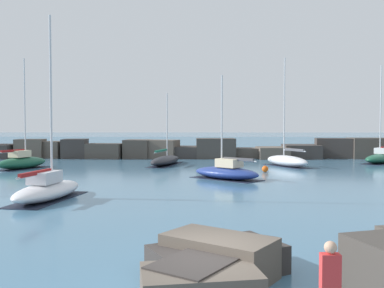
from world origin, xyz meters
TOP-DOWN VIEW (x-y plane):
  - open_sea_beyond at (0.00, 104.30)m, footprint 400.00×116.00m
  - breakwater_jetty at (2.18, 44.36)m, footprint 70.66×6.80m
  - foreground_rocks at (2.40, 0.26)m, footprint 8.70×5.02m
  - sailboat_moored_1 at (-3.99, 34.27)m, footprint 3.51×8.37m
  - sailboat_moored_2 at (8.35, 32.77)m, footprint 4.28×6.35m
  - sailboat_moored_3 at (-8.57, 12.70)m, footprint 2.99×6.41m
  - sailboat_moored_4 at (1.70, 22.18)m, footprint 5.91×5.61m
  - sailboat_moored_5 at (-17.26, 29.81)m, footprint 4.09×6.22m
  - sailboat_moored_8 at (19.68, 37.25)m, footprint 6.66×7.06m
  - mooring_buoy_orange_near at (5.38, 27.25)m, footprint 0.57×0.57m
  - person_on_rocks at (2.25, -2.27)m, footprint 0.36×0.24m

SIDE VIEW (x-z plane):
  - open_sea_beyond at x=0.00m, z-range 0.00..0.01m
  - mooring_buoy_orange_near at x=5.38m, z-range -0.10..0.67m
  - sailboat_moored_1 at x=-3.99m, z-range -3.29..4.26m
  - foreground_rocks at x=2.40m, z-range -0.18..1.27m
  - sailboat_moored_4 at x=1.70m, z-range -3.39..4.51m
  - sailboat_moored_3 at x=-8.57m, z-range -4.45..5.63m
  - sailboat_moored_2 at x=8.35m, z-range -4.85..6.07m
  - sailboat_moored_8 at x=19.68m, z-range -4.70..5.95m
  - sailboat_moored_5 at x=-17.26m, z-range -4.56..5.90m
  - breakwater_jetty at x=2.18m, z-range -0.27..2.31m
  - person_on_rocks at x=2.25m, z-range 0.12..1.95m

